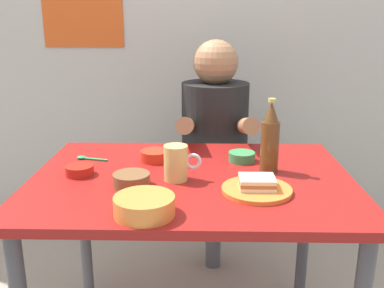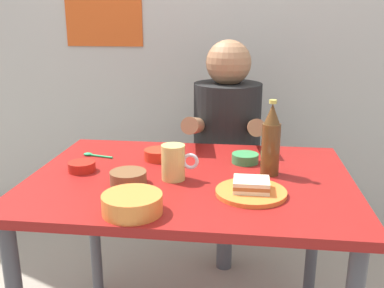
{
  "view_description": "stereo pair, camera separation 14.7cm",
  "coord_description": "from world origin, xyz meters",
  "px_view_note": "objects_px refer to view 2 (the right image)",
  "views": [
    {
      "loc": [
        0.03,
        -1.4,
        1.27
      ],
      "look_at": [
        0.0,
        0.05,
        0.84
      ],
      "focal_mm": 40.49,
      "sensor_mm": 36.0,
      "label": 1
    },
    {
      "loc": [
        0.18,
        -1.39,
        1.27
      ],
      "look_at": [
        0.0,
        0.05,
        0.84
      ],
      "focal_mm": 40.49,
      "sensor_mm": 36.0,
      "label": 2
    }
  ],
  "objects_px": {
    "stool": "(225,206)",
    "person_seated": "(227,126)",
    "beer_mug": "(174,162)",
    "condiment_bowl_brown": "(128,177)",
    "beer_bottle": "(271,141)",
    "plate_orange": "(251,192)",
    "dining_table": "(190,201)",
    "sandwich": "(251,185)"
  },
  "relations": [
    {
      "from": "stool",
      "to": "sandwich",
      "type": "bearing_deg",
      "value": -81.8
    },
    {
      "from": "condiment_bowl_brown",
      "to": "beer_mug",
      "type": "bearing_deg",
      "value": 22.27
    },
    {
      "from": "dining_table",
      "to": "beer_bottle",
      "type": "height_order",
      "value": "beer_bottle"
    },
    {
      "from": "stool",
      "to": "person_seated",
      "type": "relative_size",
      "value": 0.63
    },
    {
      "from": "sandwich",
      "to": "condiment_bowl_brown",
      "type": "bearing_deg",
      "value": 174.21
    },
    {
      "from": "dining_table",
      "to": "beer_mug",
      "type": "relative_size",
      "value": 8.73
    },
    {
      "from": "stool",
      "to": "sandwich",
      "type": "height_order",
      "value": "sandwich"
    },
    {
      "from": "stool",
      "to": "condiment_bowl_brown",
      "type": "relative_size",
      "value": 3.75
    },
    {
      "from": "sandwich",
      "to": "beer_mug",
      "type": "bearing_deg",
      "value": 158.91
    },
    {
      "from": "dining_table",
      "to": "person_seated",
      "type": "height_order",
      "value": "person_seated"
    },
    {
      "from": "person_seated",
      "to": "plate_orange",
      "type": "bearing_deg",
      "value": -81.68
    },
    {
      "from": "person_seated",
      "to": "beer_bottle",
      "type": "xyz_separation_m",
      "value": [
        0.17,
        -0.57,
        0.09
      ]
    },
    {
      "from": "dining_table",
      "to": "condiment_bowl_brown",
      "type": "relative_size",
      "value": 9.17
    },
    {
      "from": "dining_table",
      "to": "plate_orange",
      "type": "relative_size",
      "value": 5.0
    },
    {
      "from": "person_seated",
      "to": "beer_mug",
      "type": "height_order",
      "value": "person_seated"
    },
    {
      "from": "dining_table",
      "to": "person_seated",
      "type": "relative_size",
      "value": 1.53
    },
    {
      "from": "beer_mug",
      "to": "beer_bottle",
      "type": "bearing_deg",
      "value": 15.88
    },
    {
      "from": "person_seated",
      "to": "sandwich",
      "type": "xyz_separation_m",
      "value": [
        0.11,
        -0.76,
        0.01
      ]
    },
    {
      "from": "stool",
      "to": "person_seated",
      "type": "height_order",
      "value": "person_seated"
    },
    {
      "from": "stool",
      "to": "beer_bottle",
      "type": "bearing_deg",
      "value": -73.15
    },
    {
      "from": "plate_orange",
      "to": "beer_bottle",
      "type": "xyz_separation_m",
      "value": [
        0.06,
        0.19,
        0.11
      ]
    },
    {
      "from": "person_seated",
      "to": "plate_orange",
      "type": "height_order",
      "value": "person_seated"
    },
    {
      "from": "person_seated",
      "to": "sandwich",
      "type": "bearing_deg",
      "value": -81.68
    },
    {
      "from": "beer_bottle",
      "to": "person_seated",
      "type": "bearing_deg",
      "value": 107.17
    },
    {
      "from": "person_seated",
      "to": "beer_mug",
      "type": "relative_size",
      "value": 5.71
    },
    {
      "from": "beer_mug",
      "to": "condiment_bowl_brown",
      "type": "height_order",
      "value": "beer_mug"
    },
    {
      "from": "stool",
      "to": "condiment_bowl_brown",
      "type": "bearing_deg",
      "value": -111.67
    },
    {
      "from": "person_seated",
      "to": "beer_bottle",
      "type": "relative_size",
      "value": 2.75
    },
    {
      "from": "person_seated",
      "to": "condiment_bowl_brown",
      "type": "xyz_separation_m",
      "value": [
        -0.29,
        -0.72,
        -0.0
      ]
    },
    {
      "from": "dining_table",
      "to": "condiment_bowl_brown",
      "type": "bearing_deg",
      "value": -153.26
    },
    {
      "from": "dining_table",
      "to": "plate_orange",
      "type": "distance_m",
      "value": 0.27
    },
    {
      "from": "person_seated",
      "to": "dining_table",
      "type": "bearing_deg",
      "value": -98.87
    },
    {
      "from": "plate_orange",
      "to": "condiment_bowl_brown",
      "type": "height_order",
      "value": "condiment_bowl_brown"
    },
    {
      "from": "stool",
      "to": "plate_orange",
      "type": "xyz_separation_m",
      "value": [
        0.11,
        -0.77,
        0.4
      ]
    },
    {
      "from": "dining_table",
      "to": "plate_orange",
      "type": "height_order",
      "value": "plate_orange"
    },
    {
      "from": "dining_table",
      "to": "beer_mug",
      "type": "height_order",
      "value": "beer_mug"
    },
    {
      "from": "sandwich",
      "to": "beer_mug",
      "type": "distance_m",
      "value": 0.28
    },
    {
      "from": "stool",
      "to": "beer_bottle",
      "type": "relative_size",
      "value": 1.72
    },
    {
      "from": "dining_table",
      "to": "stool",
      "type": "xyz_separation_m",
      "value": [
        0.1,
        0.63,
        -0.3
      ]
    },
    {
      "from": "dining_table",
      "to": "beer_mug",
      "type": "xyz_separation_m",
      "value": [
        -0.05,
        -0.04,
        0.15
      ]
    },
    {
      "from": "condiment_bowl_brown",
      "to": "plate_orange",
      "type": "bearing_deg",
      "value": -5.79
    },
    {
      "from": "sandwich",
      "to": "beer_mug",
      "type": "xyz_separation_m",
      "value": [
        -0.26,
        0.1,
        0.03
      ]
    }
  ]
}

